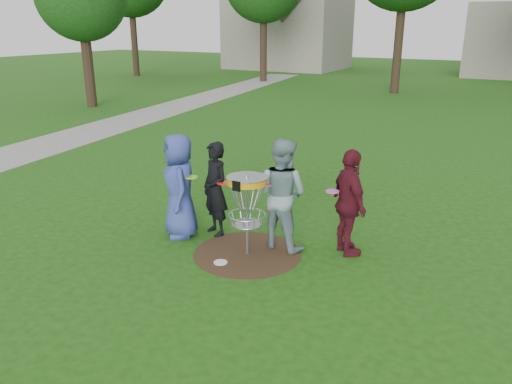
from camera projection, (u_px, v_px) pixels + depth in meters
The scene contains 10 objects.
ground at pixel (247, 254), 8.32m from camera, with size 100.00×100.00×0.00m, color #19470F.
dirt_patch at pixel (247, 253), 8.32m from camera, with size 1.80×1.80×0.01m, color #47331E.
concrete_path at pixel (128, 121), 19.53m from camera, with size 2.20×40.00×0.02m, color #9E9E99.
player_blue at pixel (180, 186), 8.77m from camera, with size 0.91×0.59×1.86m, color #344191.
player_black at pixel (215, 189), 8.85m from camera, with size 0.62×0.41×1.71m, color black.
player_grey at pixel (282, 194), 8.32m from camera, with size 0.92×0.72×1.90m, color gray.
player_maroon at pixel (349, 203), 8.05m from camera, with size 1.05×0.44×1.78m, color #52121F.
disc_on_grass at pixel (221, 263), 7.99m from camera, with size 0.22×0.22×0.02m, color white.
disc_golf_basket at pixel (247, 196), 7.99m from camera, with size 0.66×0.67×1.38m.
held_discs at pixel (252, 184), 8.31m from camera, with size 2.57×0.81×0.14m.
Camera 1 is at (3.78, -6.54, 3.65)m, focal length 35.00 mm.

